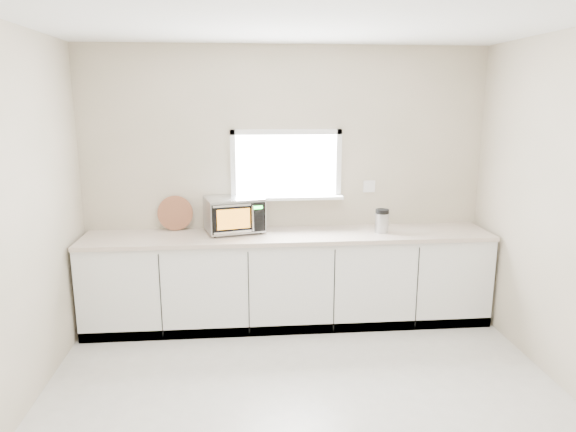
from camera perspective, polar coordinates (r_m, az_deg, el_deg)
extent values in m
plane|color=beige|center=(3.79, 2.64, -22.31)|extent=(4.00, 4.00, 0.00)
cube|color=beige|center=(5.16, -0.21, 3.52)|extent=(4.00, 0.02, 2.70)
cube|color=white|center=(5.12, -0.20, 5.70)|extent=(1.00, 0.02, 0.60)
cube|color=white|center=(5.10, -0.13, 2.04)|extent=(1.12, 0.16, 0.03)
cube|color=white|center=(5.07, -0.19, 9.33)|extent=(1.10, 0.04, 0.05)
cube|color=white|center=(5.15, -0.18, 2.09)|extent=(1.10, 0.04, 0.05)
cube|color=white|center=(5.08, -6.12, 5.58)|extent=(0.05, 0.04, 0.70)
cube|color=white|center=(5.17, 5.64, 5.72)|extent=(0.05, 0.04, 0.70)
cube|color=white|center=(5.30, 9.01, 3.27)|extent=(0.12, 0.01, 0.12)
cube|color=white|center=(5.10, 0.09, -7.17)|extent=(3.92, 0.60, 0.88)
cube|color=beige|center=(4.95, 0.10, -2.20)|extent=(3.92, 0.64, 0.04)
cylinder|color=black|center=(4.86, -8.11, -2.27)|extent=(0.03, 0.03, 0.02)
cylinder|color=black|center=(5.17, -8.79, -1.40)|extent=(0.03, 0.03, 0.02)
cylinder|color=black|center=(4.96, -3.05, -1.85)|extent=(0.03, 0.03, 0.02)
cylinder|color=black|center=(5.26, -4.01, -1.02)|extent=(0.03, 0.03, 0.02)
cube|color=#AEB1B6|center=(5.02, -6.02, 0.23)|extent=(0.61, 0.52, 0.32)
cube|color=black|center=(4.82, -5.46, -0.28)|extent=(0.50, 0.13, 0.28)
cube|color=orange|center=(4.81, -6.06, -0.34)|extent=(0.31, 0.08, 0.19)
cylinder|color=silver|center=(4.83, -3.92, -0.23)|extent=(0.02, 0.02, 0.25)
cube|color=black|center=(4.86, -3.38, -0.13)|extent=(0.13, 0.04, 0.27)
cube|color=#19FF33|center=(4.84, -3.37, 0.96)|extent=(0.09, 0.03, 0.03)
cube|color=silver|center=(4.99, -6.06, 2.06)|extent=(0.61, 0.52, 0.01)
cube|color=#48311A|center=(4.95, -6.01, -0.39)|extent=(0.17, 0.25, 0.28)
cube|color=black|center=(4.86, -6.23, 0.74)|extent=(0.03, 0.05, 0.10)
cube|color=black|center=(4.87, -5.86, 0.89)|extent=(0.03, 0.05, 0.10)
cube|color=black|center=(4.88, -5.49, 0.67)|extent=(0.03, 0.05, 0.10)
cube|color=black|center=(4.86, -6.06, 1.13)|extent=(0.03, 0.05, 0.10)
cube|color=black|center=(4.87, -5.62, 1.17)|extent=(0.03, 0.05, 0.10)
cylinder|color=#96553A|center=(5.17, -12.42, 0.32)|extent=(0.34, 0.08, 0.34)
cylinder|color=#AEB1B6|center=(5.06, 10.38, -0.75)|extent=(0.17, 0.17, 0.19)
cylinder|color=black|center=(5.04, 10.43, 0.54)|extent=(0.17, 0.17, 0.04)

